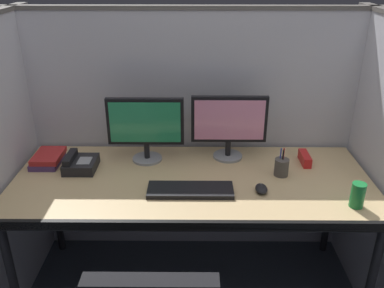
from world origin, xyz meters
TOP-DOWN VIEW (x-y plane):
  - cubicle_partition_rear at (0.00, 0.74)m, footprint 2.21×0.06m
  - desk at (0.00, 0.29)m, footprint 1.90×0.80m
  - monitor_left at (-0.26, 0.52)m, footprint 0.43×0.17m
  - monitor_right at (0.21, 0.56)m, footprint 0.43×0.17m
  - keyboard_main at (-0.01, 0.17)m, footprint 0.43×0.15m
  - computer_mouse at (0.35, 0.17)m, footprint 0.06×0.10m
  - pen_cup at (0.48, 0.34)m, footprint 0.08×0.08m
  - red_stapler at (0.64, 0.49)m, footprint 0.04×0.15m
  - book_stack at (-0.82, 0.47)m, footprint 0.16×0.21m
  - soda_can at (0.78, 0.04)m, footprint 0.07×0.07m
  - desk_phone at (-0.62, 0.40)m, footprint 0.17×0.19m

SIDE VIEW (x-z plane):
  - desk at x=0.00m, z-range 0.32..1.06m
  - keyboard_main at x=-0.01m, z-range 0.74..0.76m
  - computer_mouse at x=0.35m, z-range 0.74..0.77m
  - red_stapler at x=0.64m, z-range 0.74..0.80m
  - book_stack at x=-0.82m, z-range 0.74..0.80m
  - desk_phone at x=-0.62m, z-range 0.73..0.82m
  - pen_cup at x=0.48m, z-range 0.71..0.87m
  - cubicle_partition_rear at x=0.00m, z-range 0.00..1.58m
  - soda_can at x=0.78m, z-range 0.74..0.86m
  - monitor_left at x=-0.26m, z-range 0.77..1.14m
  - monitor_right at x=0.21m, z-range 0.77..1.14m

